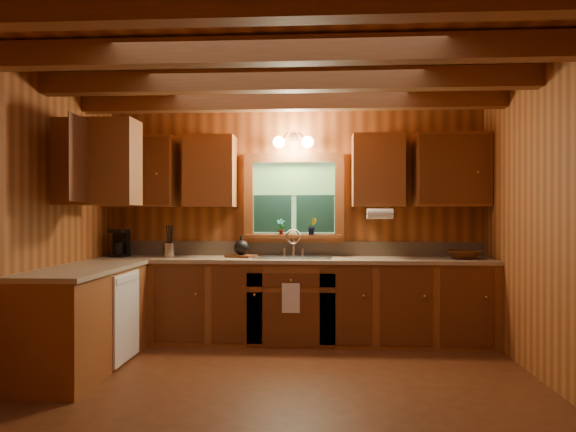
% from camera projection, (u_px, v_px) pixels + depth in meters
% --- Properties ---
extents(room, '(4.20, 4.20, 4.20)m').
position_uv_depth(room, '(282.00, 223.00, 4.01)').
color(room, '#542B14').
rests_on(room, ground).
extents(ceiling_beams, '(4.20, 2.54, 0.18)m').
position_uv_depth(ceiling_beams, '(282.00, 68.00, 4.00)').
color(ceiling_beams, brown).
rests_on(ceiling_beams, room).
extents(base_cabinets, '(4.20, 2.22, 0.86)m').
position_uv_depth(base_cabinets, '(243.00, 306.00, 5.32)').
color(base_cabinets, brown).
rests_on(base_cabinets, ground).
extents(countertop, '(4.20, 2.24, 0.04)m').
position_uv_depth(countertop, '(244.00, 262.00, 5.33)').
color(countertop, tan).
rests_on(countertop, base_cabinets).
extents(backsplash, '(4.20, 0.02, 0.16)m').
position_uv_depth(backsplash, '(294.00, 249.00, 5.89)').
color(backsplash, '#9B8568').
rests_on(backsplash, room).
extents(dishwasher_panel, '(0.02, 0.60, 0.80)m').
position_uv_depth(dishwasher_panel, '(127.00, 317.00, 4.78)').
color(dishwasher_panel, white).
rests_on(dishwasher_panel, base_cabinets).
extents(upper_cabinets, '(4.19, 1.77, 0.78)m').
position_uv_depth(upper_cabinets, '(238.00, 169.00, 5.46)').
color(upper_cabinets, brown).
rests_on(upper_cabinets, room).
extents(window, '(1.12, 0.08, 1.00)m').
position_uv_depth(window, '(294.00, 200.00, 5.87)').
color(window, brown).
rests_on(window, room).
extents(window_sill, '(1.06, 0.14, 0.04)m').
position_uv_depth(window_sill, '(294.00, 236.00, 5.82)').
color(window_sill, brown).
rests_on(window_sill, room).
extents(wall_sconce, '(0.45, 0.21, 0.17)m').
position_uv_depth(wall_sconce, '(293.00, 142.00, 5.75)').
color(wall_sconce, black).
rests_on(wall_sconce, room).
extents(paper_towel_roll, '(0.27, 0.11, 0.11)m').
position_uv_depth(paper_towel_roll, '(380.00, 214.00, 5.48)').
color(paper_towel_roll, white).
rests_on(paper_towel_roll, upper_cabinets).
extents(dish_towel, '(0.18, 0.01, 0.30)m').
position_uv_depth(dish_towel, '(291.00, 298.00, 5.27)').
color(dish_towel, white).
rests_on(dish_towel, base_cabinets).
extents(sink, '(0.82, 0.48, 0.43)m').
position_uv_depth(sink, '(293.00, 262.00, 5.61)').
color(sink, silver).
rests_on(sink, countertop).
extents(coffee_maker, '(0.17, 0.22, 0.30)m').
position_uv_depth(coffee_maker, '(120.00, 243.00, 5.76)').
color(coffee_maker, black).
rests_on(coffee_maker, countertop).
extents(utensil_crock, '(0.12, 0.12, 0.35)m').
position_uv_depth(utensil_crock, '(169.00, 249.00, 5.69)').
color(utensil_crock, silver).
rests_on(utensil_crock, countertop).
extents(cutting_board, '(0.36, 0.31, 0.03)m').
position_uv_depth(cutting_board, '(241.00, 256.00, 5.66)').
color(cutting_board, '#592C13').
rests_on(cutting_board, countertop).
extents(teakettle, '(0.16, 0.16, 0.20)m').
position_uv_depth(teakettle, '(241.00, 247.00, 5.66)').
color(teakettle, black).
rests_on(teakettle, cutting_board).
extents(wicker_basket, '(0.41, 0.41, 0.09)m').
position_uv_depth(wicker_basket, '(464.00, 255.00, 5.46)').
color(wicker_basket, '#48230C').
rests_on(wicker_basket, countertop).
extents(potted_plant_left, '(0.10, 0.07, 0.18)m').
position_uv_depth(potted_plant_left, '(281.00, 227.00, 5.82)').
color(potted_plant_left, '#592C13').
rests_on(potted_plant_left, window_sill).
extents(potted_plant_right, '(0.12, 0.11, 0.19)m').
position_uv_depth(potted_plant_right, '(312.00, 226.00, 5.77)').
color(potted_plant_right, '#592C13').
rests_on(potted_plant_right, window_sill).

